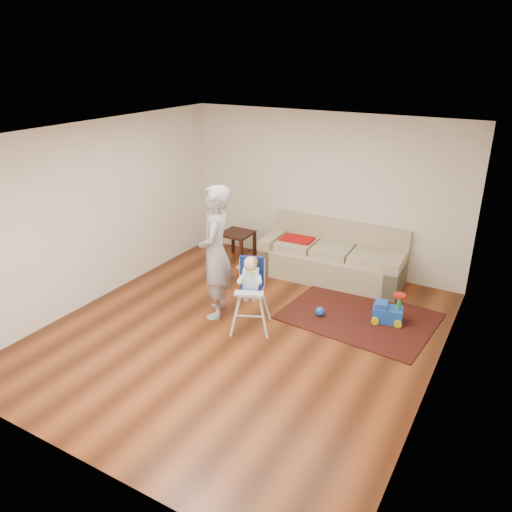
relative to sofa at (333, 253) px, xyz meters
The scene contains 9 objects.
ground 2.38m from the sofa, 99.98° to the right, with size 5.50×5.50×0.00m, color #431E0D.
room_envelope 2.31m from the sofa, 102.85° to the right, with size 5.04×5.52×2.72m.
sofa is the anchor object (origin of this frame).
side_table 1.84m from the sofa, behind, with size 0.53×0.53×0.53m, color black, non-canonical shape.
area_rug 1.44m from the sofa, 51.21° to the right, with size 2.08×1.56×0.02m, color black.
ride_on_toy 1.64m from the sofa, 39.23° to the right, with size 0.41×0.29×0.45m, color blue, non-canonical shape.
toy_ball 1.46m from the sofa, 75.08° to the right, with size 0.14×0.14×0.14m, color blue.
high_chair 2.15m from the sofa, 99.58° to the right, with size 0.66×0.66×1.08m.
adult 2.31m from the sofa, 116.20° to the right, with size 0.71×0.47×1.94m, color gray.
Camera 1 is at (3.14, -5.08, 3.62)m, focal length 35.00 mm.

